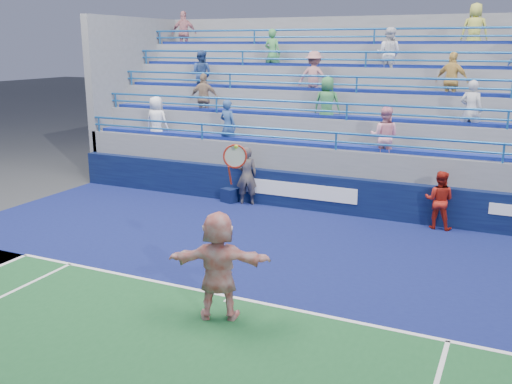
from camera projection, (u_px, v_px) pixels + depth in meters
The scene contains 7 objects.
ground at pixel (231, 298), 11.22m from camera, with size 120.00×120.00×0.00m, color #333538.
sponsor_wall at pixel (332, 195), 16.79m from camera, with size 18.00×0.32×1.10m.
bleacher_stand at pixel (366, 142), 19.85m from camera, with size 18.00×5.60×6.13m.
judge_chair at pixel (230, 194), 17.99m from camera, with size 0.56×0.57×0.80m.
tennis_player at pixel (219, 265), 10.17m from camera, with size 1.96×1.23×3.23m.
line_judge at pixel (247, 176), 17.57m from camera, with size 0.66×0.44×1.82m, color #121934.
ball_girl at pixel (439, 200), 15.25m from camera, with size 0.77×0.60×1.59m, color #A61E13.
Camera 1 is at (4.81, -9.17, 4.84)m, focal length 40.00 mm.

